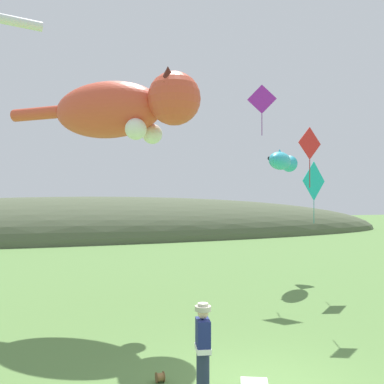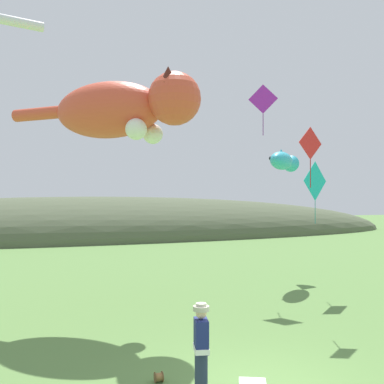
{
  "view_description": "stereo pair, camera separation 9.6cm",
  "coord_description": "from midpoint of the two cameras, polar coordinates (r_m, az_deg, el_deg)",
  "views": [
    {
      "loc": [
        -3.89,
        -7.37,
        3.76
      ],
      "look_at": [
        0.0,
        4.0,
        3.86
      ],
      "focal_mm": 40.0,
      "sensor_mm": 36.0,
      "label": 1
    },
    {
      "loc": [
        -3.8,
        -7.4,
        3.76
      ],
      "look_at": [
        0.0,
        4.0,
        3.86
      ],
      "focal_mm": 40.0,
      "sensor_mm": 36.0,
      "label": 2
    }
  ],
  "objects": [
    {
      "name": "kite_giant_cat",
      "position": [
        14.45,
        -9.12,
        10.82
      ],
      "size": [
        5.84,
        5.16,
        2.19
      ],
      "color": "#E04C33"
    },
    {
      "name": "festival_attendant",
      "position": [
        8.37,
        1.58,
        -20.06
      ],
      "size": [
        0.34,
        0.47,
        1.77
      ],
      "color": "#232D47",
      "rests_on": "ground"
    },
    {
      "name": "kite_diamond_red",
      "position": [
        14.22,
        15.69,
        6.2
      ],
      "size": [
        1.01,
        0.28,
        1.94
      ],
      "color": "red"
    },
    {
      "name": "kite_tube_streamer",
      "position": [
        18.18,
        -23.21,
        20.31
      ],
      "size": [
        2.49,
        0.97,
        0.44
      ],
      "color": "white"
    },
    {
      "name": "kite_spool",
      "position": [
        9.39,
        -4.14,
        -23.39
      ],
      "size": [
        0.16,
        0.21,
        0.21
      ],
      "color": "olive",
      "rests_on": "ground"
    },
    {
      "name": "distant_hill_ridge",
      "position": [
        40.35,
        -15.79,
        -5.81
      ],
      "size": [
        63.59,
        15.86,
        7.34
      ],
      "color": "#4C563D",
      "rests_on": "ground"
    },
    {
      "name": "kite_diamond_violet",
      "position": [
        18.31,
        9.61,
        12.07
      ],
      "size": [
        1.05,
        0.63,
        2.11
      ],
      "color": "purple"
    },
    {
      "name": "kite_diamond_teal",
      "position": [
        17.47,
        16.24,
        1.38
      ],
      "size": [
        1.44,
        0.61,
        2.45
      ],
      "color": "#19BFBF"
    },
    {
      "name": "kite_fish_windsock",
      "position": [
        20.2,
        12.21,
        4.04
      ],
      "size": [
        2.73,
        2.77,
        0.94
      ],
      "color": "#33B2CC"
    }
  ]
}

